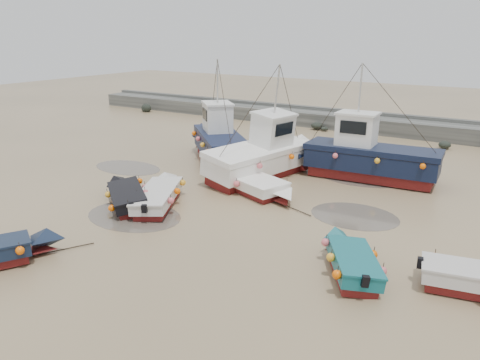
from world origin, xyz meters
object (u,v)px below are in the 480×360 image
(cabin_boat_2, at_px, (361,155))
(dinghy_4, at_px, (128,193))
(dinghy_0, at_px, (160,193))
(cabin_boat_1, at_px, (265,153))
(dinghy_2, at_px, (350,257))
(person, at_px, (249,173))
(cabin_boat_0, at_px, (218,140))
(dinghy_5, at_px, (257,184))

(cabin_boat_2, bearing_deg, dinghy_4, 136.65)
(dinghy_0, height_order, cabin_boat_1, cabin_boat_1)
(dinghy_2, relative_size, person, 2.86)
(cabin_boat_1, relative_size, cabin_boat_2, 0.95)
(dinghy_0, bearing_deg, dinghy_4, -175.47)
(dinghy_2, relative_size, cabin_boat_1, 0.48)
(dinghy_2, bearing_deg, cabin_boat_1, 103.01)
(dinghy_4, xyz_separation_m, person, (2.28, 7.37, -0.55))
(cabin_boat_2, xyz_separation_m, person, (-5.71, -2.52, -1.33))
(cabin_boat_0, bearing_deg, cabin_boat_1, -64.13)
(dinghy_4, distance_m, cabin_boat_0, 8.79)
(dinghy_4, xyz_separation_m, cabin_boat_2, (7.99, 9.89, 0.78))
(dinghy_4, height_order, person, dinghy_4)
(dinghy_5, distance_m, cabin_boat_2, 6.51)
(dinghy_5, relative_size, cabin_boat_1, 0.62)
(cabin_boat_1, xyz_separation_m, cabin_boat_2, (4.68, 2.52, -0.02))
(cabin_boat_1, bearing_deg, dinghy_2, -33.26)
(dinghy_4, relative_size, cabin_boat_1, 0.51)
(cabin_boat_0, bearing_deg, dinghy_5, -84.84)
(cabin_boat_2, bearing_deg, dinghy_5, 143.13)
(cabin_boat_1, bearing_deg, cabin_boat_2, 41.27)
(cabin_boat_1, bearing_deg, person, -166.88)
(dinghy_0, xyz_separation_m, cabin_boat_0, (-2.09, 7.92, 0.82))
(cabin_boat_2, bearing_deg, dinghy_0, 139.30)
(cabin_boat_2, distance_m, person, 6.38)
(dinghy_4, xyz_separation_m, cabin_boat_1, (3.31, 7.37, 0.80))
(dinghy_5, relative_size, person, 3.65)
(dinghy_4, bearing_deg, cabin_boat_0, 43.39)
(cabin_boat_0, distance_m, cabin_boat_1, 4.30)
(dinghy_0, distance_m, dinghy_4, 1.54)
(cabin_boat_2, bearing_deg, person, 109.40)
(dinghy_2, distance_m, cabin_boat_0, 15.31)
(dinghy_5, distance_m, cabin_boat_0, 6.86)
(cabin_boat_0, height_order, person, cabin_boat_0)
(dinghy_2, bearing_deg, dinghy_4, 144.98)
(dinghy_4, bearing_deg, cabin_boat_1, 14.17)
(cabin_boat_0, distance_m, cabin_boat_2, 8.84)
(dinghy_0, height_order, cabin_boat_0, cabin_boat_0)
(dinghy_4, xyz_separation_m, dinghy_5, (4.52, 4.44, -0.01))
(dinghy_2, height_order, cabin_boat_0, cabin_boat_0)
(dinghy_2, xyz_separation_m, person, (-8.89, 8.20, -0.57))
(cabin_boat_0, height_order, cabin_boat_1, same)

